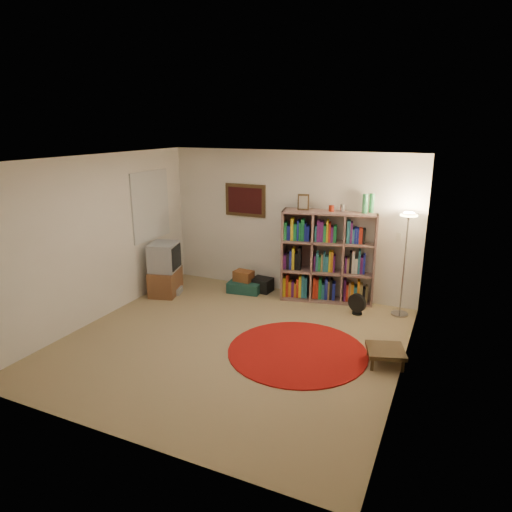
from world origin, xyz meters
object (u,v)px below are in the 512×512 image
Objects in this scene: bookshelf at (326,258)px; floor_lamp at (407,230)px; floor_fan at (357,304)px; tv_stand at (165,270)px; suitcase at (245,287)px; side_table at (386,351)px.

floor_lamp is (1.28, -0.16, 0.63)m from bookshelf.
floor_fan is (0.65, -0.43, -0.57)m from bookshelf.
floor_lamp is at bearing -19.63° from bookshelf.
suitcase is (1.24, 0.66, -0.36)m from tv_stand.
tv_stand is 4.09m from side_table.
tv_stand reaches higher than side_table.
bookshelf is 5.38× the size of floor_fan.
floor_fan is 3.35m from tv_stand.
floor_fan is at bearing -11.93° from suitcase.
tv_stand is (-2.66, -0.91, -0.30)m from bookshelf.
side_table is at bearing -44.07° from floor_fan.
tv_stand is 1.50× the size of suitcase.
floor_lamp is 2.68× the size of suitcase.
floor_lamp is at bearing -5.19° from suitcase.
bookshelf is 1.99× the size of tv_stand.
bookshelf is 2.83m from tv_stand.
bookshelf reaches higher than side_table.
suitcase is (-1.42, -0.25, -0.65)m from bookshelf.
tv_stand is at bearing -151.02° from floor_fan.
floor_lamp reaches higher than tv_stand.
suitcase is at bearing 177.55° from bookshelf.
suitcase is at bearing 12.46° from tv_stand.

